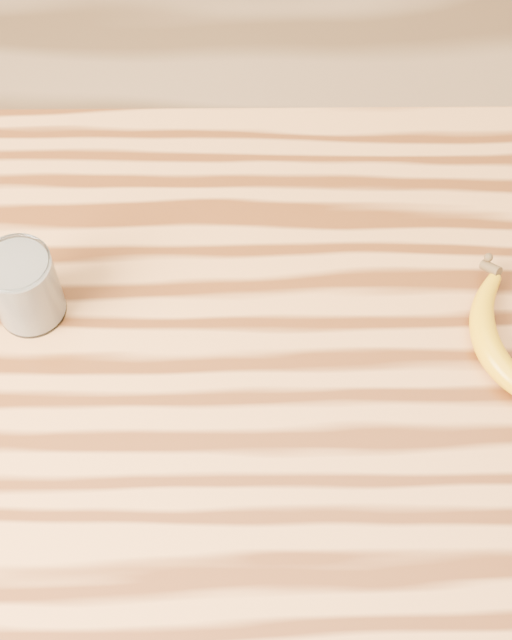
{
  "coord_description": "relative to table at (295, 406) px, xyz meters",
  "views": [
    {
      "loc": [
        -0.05,
        -0.51,
        1.8
      ],
      "look_at": [
        -0.05,
        0.03,
        0.93
      ],
      "focal_mm": 50.0,
      "sensor_mm": 36.0,
      "label": 1
    }
  ],
  "objects": [
    {
      "name": "banana",
      "position": [
        0.22,
        -0.0,
        0.15
      ],
      "size": [
        0.17,
        0.28,
        0.03
      ],
      "primitive_type": null,
      "rotation": [
        0.0,
        0.0,
        0.27
      ],
      "color": "#C98B08",
      "rests_on": "table"
    },
    {
      "name": "smoothie_glass",
      "position": [
        -0.32,
        0.07,
        0.18
      ],
      "size": [
        0.08,
        0.08,
        0.1
      ],
      "color": "white",
      "rests_on": "table"
    },
    {
      "name": "table",
      "position": [
        0.0,
        0.0,
        0.0
      ],
      "size": [
        1.2,
        0.8,
        0.9
      ],
      "color": "#B27136",
      "rests_on": "ground"
    },
    {
      "name": "room",
      "position": [
        0.0,
        0.0,
        0.58
      ],
      "size": [
        4.04,
        4.04,
        2.7
      ],
      "color": "#9C7448",
      "rests_on": "ground"
    }
  ]
}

